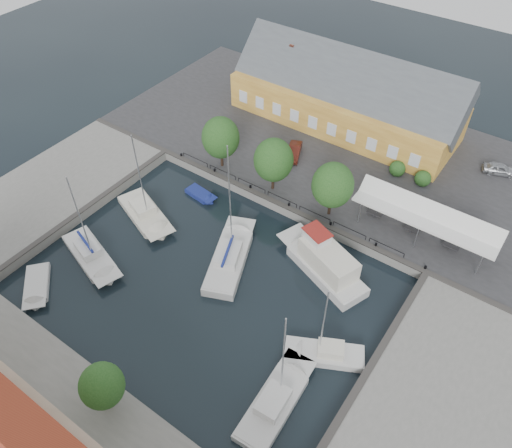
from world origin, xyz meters
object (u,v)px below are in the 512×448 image
(launch_nw, at_px, (201,195))
(east_boat_b, at_px, (326,355))
(warehouse, at_px, (343,96))
(tent_canopy, at_px, (427,216))
(west_boat_b, at_px, (145,215))
(center_sailboat, at_px, (230,259))
(launch_sw, at_px, (37,287))
(east_boat_c, at_px, (275,403))
(car_red, at_px, (294,152))
(car_silver, at_px, (500,169))
(trawler, at_px, (324,264))
(west_boat_d, at_px, (91,257))

(launch_nw, bearing_deg, east_boat_b, -23.99)
(warehouse, bearing_deg, tent_canopy, -39.86)
(west_boat_b, bearing_deg, center_sailboat, 0.90)
(launch_sw, distance_m, launch_nw, 19.04)
(center_sailboat, height_order, east_boat_c, center_sailboat)
(tent_canopy, distance_m, center_sailboat, 19.33)
(east_boat_c, distance_m, launch_sw, 24.41)
(car_red, relative_size, west_boat_b, 0.34)
(launch_sw, bearing_deg, east_boat_b, 19.83)
(east_boat_b, xyz_separation_m, launch_nw, (-21.22, 9.44, -0.17))
(center_sailboat, distance_m, launch_nw, 10.21)
(center_sailboat, height_order, launch_nw, center_sailboat)
(car_red, bearing_deg, center_sailboat, -101.95)
(tent_canopy, distance_m, car_red, 17.76)
(launch_sw, relative_size, launch_nw, 1.36)
(car_silver, distance_m, launch_nw, 33.73)
(car_silver, xyz_separation_m, launch_nw, (-25.84, -21.62, -1.55))
(trawler, height_order, east_boat_c, east_boat_c)
(trawler, bearing_deg, west_boat_d, -148.83)
(trawler, distance_m, launch_sw, 26.68)
(car_silver, bearing_deg, tent_canopy, 147.74)
(tent_canopy, distance_m, west_boat_d, 32.61)
(east_boat_b, bearing_deg, car_silver, 81.53)
(car_silver, relative_size, launch_nw, 0.96)
(car_red, bearing_deg, launch_sw, -130.42)
(trawler, relative_size, launch_nw, 2.71)
(trawler, xyz_separation_m, west_boat_d, (-19.21, -11.62, -0.75))
(west_boat_b, bearing_deg, east_boat_b, -8.39)
(warehouse, relative_size, east_boat_c, 2.61)
(tent_canopy, xyz_separation_m, car_silver, (3.43, 14.43, -2.04))
(tent_canopy, bearing_deg, trawler, -124.32)
(car_red, height_order, trawler, trawler)
(trawler, distance_m, west_boat_d, 22.46)
(west_boat_b, xyz_separation_m, launch_nw, (2.66, 5.92, -0.17))
(east_boat_b, bearing_deg, launch_sw, -160.17)
(tent_canopy, height_order, car_red, tent_canopy)
(warehouse, bearing_deg, west_boat_d, -104.10)
(car_red, distance_m, launch_nw, 12.28)
(warehouse, bearing_deg, launch_sw, -104.11)
(launch_nw, bearing_deg, west_boat_b, -114.17)
(east_boat_b, xyz_separation_m, east_boat_c, (-1.17, -5.88, -0.00))
(west_boat_d, bearing_deg, launch_nw, 78.07)
(east_boat_c, distance_m, launch_nw, 25.23)
(car_red, relative_size, launch_nw, 0.98)
(car_silver, bearing_deg, launch_sw, 124.40)
(west_boat_b, distance_m, west_boat_d, 7.30)
(warehouse, xyz_separation_m, center_sailboat, (2.62, -26.79, -4.07))
(warehouse, xyz_separation_m, east_boat_c, (14.23, -36.37, -4.17))
(warehouse, relative_size, west_boat_d, 2.50)
(trawler, bearing_deg, center_sailboat, -152.53)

